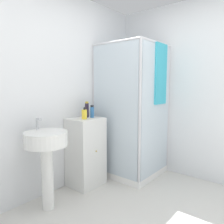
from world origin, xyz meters
TOP-DOWN VIEW (x-y plane):
  - wall_back at (0.00, 1.70)m, footprint 6.40×0.06m
  - shower_enclosure at (1.21, 1.18)m, footprint 0.83×0.86m
  - vanity_cabinet at (0.52, 1.48)m, footprint 0.43×0.38m
  - sink at (-0.15, 1.38)m, footprint 0.45×0.45m
  - soap_dispenser at (0.46, 1.43)m, footprint 0.07×0.07m
  - shampoo_bottle_tall_black at (0.60, 1.53)m, footprint 0.05×0.05m
  - shampoo_bottle_blue at (0.62, 1.45)m, footprint 0.05×0.05m

SIDE VIEW (x-z plane):
  - vanity_cabinet at x=0.52m, z-range 0.00..0.90m
  - shower_enclosure at x=1.21m, z-range -0.41..1.51m
  - sink at x=-0.15m, z-range 0.17..1.15m
  - soap_dispenser at x=0.46m, z-range 0.89..1.04m
  - shampoo_bottle_blue at x=0.62m, z-range 0.90..1.07m
  - shampoo_bottle_tall_black at x=0.60m, z-range 0.90..1.11m
  - wall_back at x=0.00m, z-range 0.00..2.50m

